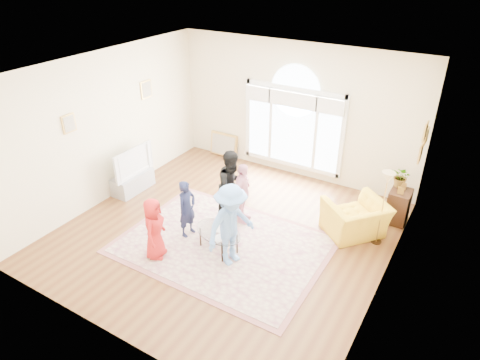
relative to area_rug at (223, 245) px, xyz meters
The scene contains 18 objects.
ground 0.42m from the area_rug, 114.33° to the left, with size 6.00×6.00×0.00m, color #59321A.
room_shell 3.58m from the area_rug, 92.94° to the left, with size 6.00×6.00×6.00m.
area_rug is the anchor object (origin of this frame).
rug_border 0.00m from the area_rug, behind, with size 3.80×2.80×0.01m, color #955958.
tv_console 3.01m from the area_rug, 166.79° to the left, with size 0.45×1.00×0.42m, color #9A9CA2.
television 3.09m from the area_rug, 166.76° to the left, with size 0.18×1.15×0.66m.
coffee_table 0.42m from the area_rug, 87.94° to the right, with size 1.13×0.89×0.54m.
armchair 2.60m from the area_rug, 39.44° to the left, with size 1.09×0.95×0.71m, color gold.
side_cabinet 3.65m from the area_rug, 44.18° to the left, with size 0.40×0.50×0.70m, color black.
floor_lamp 3.20m from the area_rug, 32.93° to the left, with size 0.30×0.30×1.51m.
plant_pedestal 3.72m from the area_rug, 47.04° to the left, with size 0.20×0.20×0.70m, color white.
potted_plant 3.82m from the area_rug, 47.04° to the left, with size 0.40×0.34×0.44m, color #33722D.
leaning_picture 3.90m from the area_rug, 122.63° to the left, with size 0.80×0.05×0.62m, color tan.
child_red 1.38m from the area_rug, 134.23° to the right, with size 0.57×0.37×1.17m, color red.
child_navy 0.97m from the area_rug, behind, with size 0.42×0.28×1.16m, color #181D3B.
child_black 1.18m from the area_rug, 110.05° to the left, with size 0.74×0.58×1.53m, color black.
child_pink 1.10m from the area_rug, 96.89° to the left, with size 0.75×0.31×1.28m, color #FAAAC0.
child_blue 0.93m from the area_rug, 40.51° to the right, with size 1.00×0.57×1.54m, color #679AE7.
Camera 1 is at (3.80, -5.81, 4.99)m, focal length 32.00 mm.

